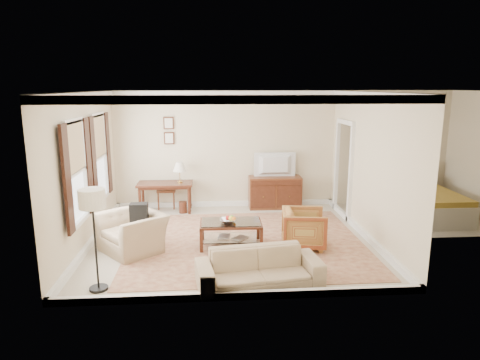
{
  "coord_description": "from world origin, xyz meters",
  "views": [
    {
      "loc": [
        -0.42,
        -8.09,
        3.0
      ],
      "look_at": [
        0.2,
        0.3,
        1.15
      ],
      "focal_mm": 32.0,
      "sensor_mm": 36.0,
      "label": 1
    }
  ],
  "objects": [
    {
      "name": "writing_desk",
      "position": [
        -1.49,
        2.07,
        0.61
      ],
      "size": [
        1.32,
        0.66,
        0.72
      ],
      "color": "#4E2416",
      "rests_on": "room_shell"
    },
    {
      "name": "fruit_bowl",
      "position": [
        -0.09,
        -0.43,
        0.55
      ],
      "size": [
        0.42,
        0.42,
        0.1
      ],
      "primitive_type": "imported",
      "color": "silver",
      "rests_on": "coffee_table"
    },
    {
      "name": "floor_lamp",
      "position": [
        -2.11,
        -2.01,
        1.31
      ],
      "size": [
        0.38,
        0.38,
        1.56
      ],
      "color": "black",
      "rests_on": "room_shell"
    },
    {
      "name": "window_front",
      "position": [
        -2.7,
        -0.7,
        1.55
      ],
      "size": [
        0.12,
        1.56,
        1.8
      ],
      "primitive_type": null,
      "color": "#CCB284",
      "rests_on": "room_shell"
    },
    {
      "name": "sofa",
      "position": [
        0.32,
        -2.03,
        0.37
      ],
      "size": [
        1.96,
        0.81,
        0.74
      ],
      "primitive_type": "imported",
      "rotation": [
        0.0,
        0.0,
        0.14
      ],
      "color": "tan",
      "rests_on": "room_shell"
    },
    {
      "name": "rug",
      "position": [
        0.29,
        -0.19,
        0.01
      ],
      "size": [
        4.54,
        3.89,
        0.01
      ],
      "primitive_type": "cube",
      "rotation": [
        0.0,
        0.0,
        0.01
      ],
      "color": "brown",
      "rests_on": "room_shell"
    },
    {
      "name": "framed_prints",
      "position": [
        -1.39,
        2.47,
        1.94
      ],
      "size": [
        0.25,
        0.04,
        0.68
      ],
      "primitive_type": null,
      "color": "#4E2416",
      "rests_on": "room_shell"
    },
    {
      "name": "club_armchair",
      "position": [
        -1.85,
        -0.46,
        0.48
      ],
      "size": [
        1.25,
        1.31,
        0.96
      ],
      "primitive_type": "imported",
      "rotation": [
        0.0,
        0.0,
        -0.88
      ],
      "color": "tan",
      "rests_on": "room_shell"
    },
    {
      "name": "backpack",
      "position": [
        -1.72,
        -0.41,
        0.73
      ],
      "size": [
        0.37,
        0.39,
        0.4
      ],
      "primitive_type": "cube",
      "rotation": [
        0.0,
        0.0,
        -0.92
      ],
      "color": "black",
      "rests_on": "club_armchair"
    },
    {
      "name": "book_a",
      "position": [
        -0.26,
        -0.3,
        0.19
      ],
      "size": [
        0.28,
        0.09,
        0.38
      ],
      "primitive_type": "imported",
      "rotation": [
        0.0,
        0.0,
        -0.2
      ],
      "color": "brown",
      "rests_on": "coffee_table"
    },
    {
      "name": "coffee_table",
      "position": [
        -0.02,
        -0.35,
        0.38
      ],
      "size": [
        1.18,
        0.7,
        0.49
      ],
      "rotation": [
        0.0,
        0.0,
        -0.02
      ],
      "color": "#4E2416",
      "rests_on": "room_shell"
    },
    {
      "name": "desk_lamp",
      "position": [
        -1.13,
        2.07,
        0.97
      ],
      "size": [
        0.32,
        0.32,
        0.5
      ],
      "primitive_type": null,
      "color": "silver",
      "rests_on": "writing_desk"
    },
    {
      "name": "striped_armchair",
      "position": [
        1.35,
        -0.51,
        0.41
      ],
      "size": [
        0.84,
        0.88,
        0.81
      ],
      "primitive_type": "imported",
      "rotation": [
        0.0,
        0.0,
        1.44
      ],
      "color": "brown",
      "rests_on": "room_shell"
    },
    {
      "name": "window_rear",
      "position": [
        -2.7,
        0.9,
        1.55
      ],
      "size": [
        0.12,
        1.56,
        1.8
      ],
      "primitive_type": null,
      "color": "#CCB284",
      "rests_on": "room_shell"
    },
    {
      "name": "annex_bedroom",
      "position": [
        4.49,
        1.15,
        0.34
      ],
      "size": [
        3.0,
        2.7,
        2.9
      ],
      "color": "beige",
      "rests_on": "ground"
    },
    {
      "name": "sideboard",
      "position": [
        1.22,
        2.22,
        0.4
      ],
      "size": [
        1.29,
        0.5,
        0.8
      ],
      "primitive_type": "cube",
      "color": "brown",
      "rests_on": "room_shell"
    },
    {
      "name": "desk_chair",
      "position": [
        -1.49,
        2.42,
        0.53
      ],
      "size": [
        0.48,
        0.48,
        1.05
      ],
      "primitive_type": null,
      "rotation": [
        0.0,
        0.0,
        -0.07
      ],
      "color": "brown",
      "rests_on": "room_shell"
    },
    {
      "name": "room_shell",
      "position": [
        0.0,
        0.0,
        2.47
      ],
      "size": [
        5.51,
        5.01,
        2.91
      ],
      "color": "beige",
      "rests_on": "ground"
    },
    {
      "name": "book_b",
      "position": [
        0.07,
        -0.36,
        0.19
      ],
      "size": [
        0.22,
        0.22,
        0.38
      ],
      "primitive_type": "imported",
      "rotation": [
        0.0,
        0.0,
        -0.78
      ],
      "color": "brown",
      "rests_on": "coffee_table"
    },
    {
      "name": "tv",
      "position": [
        1.22,
        2.2,
        1.29
      ],
      "size": [
        0.98,
        0.56,
        0.13
      ],
      "primitive_type": "imported",
      "rotation": [
        0.0,
        0.0,
        3.14
      ],
      "color": "black",
      "rests_on": "sideboard"
    },
    {
      "name": "doorway",
      "position": [
        2.71,
        1.5,
        1.08
      ],
      "size": [
        0.1,
        1.12,
        2.25
      ],
      "primitive_type": null,
      "color": "white",
      "rests_on": "room_shell"
    }
  ]
}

